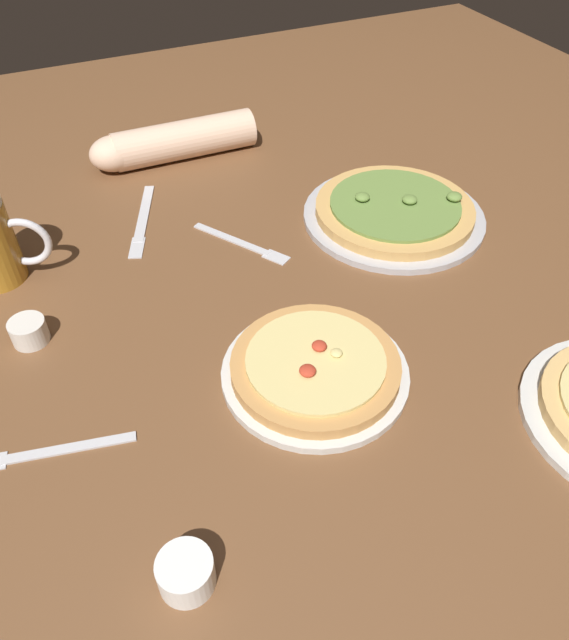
{
  "coord_description": "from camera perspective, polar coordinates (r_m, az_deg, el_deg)",
  "views": [
    {
      "loc": [
        -0.27,
        -0.6,
        0.64
      ],
      "look_at": [
        0.0,
        0.0,
        0.02
      ],
      "focal_mm": 34.25,
      "sensor_mm": 36.0,
      "label": 1
    }
  ],
  "objects": [
    {
      "name": "pizza_plate_far",
      "position": [
        1.16,
        10.21,
        9.94
      ],
      "size": [
        0.33,
        0.33,
        0.05
      ],
      "color": "#B2B2B7",
      "rests_on": "ground_plane"
    },
    {
      "name": "fork_left",
      "position": [
        1.08,
        -3.94,
        7.2
      ],
      "size": [
        0.12,
        0.18,
        0.01
      ],
      "color": "silver",
      "rests_on": "ground_plane"
    },
    {
      "name": "diner_arm",
      "position": [
        1.34,
        -10.81,
        15.96
      ],
      "size": [
        0.35,
        0.08,
        0.08
      ],
      "color": "beige",
      "rests_on": "ground_plane"
    },
    {
      "name": "ground_plane",
      "position": [
        0.93,
        0.0,
        -1.57
      ],
      "size": [
        2.4,
        2.4,
        0.03
      ],
      "primitive_type": "cube",
      "color": "brown"
    },
    {
      "name": "pizza_plate_near",
      "position": [
        0.84,
        2.83,
        -4.54
      ],
      "size": [
        0.26,
        0.26,
        0.05
      ],
      "color": "silver",
      "rests_on": "ground_plane"
    },
    {
      "name": "knife_spare",
      "position": [
        1.17,
        -13.13,
        9.12
      ],
      "size": [
        0.1,
        0.22,
        0.01
      ],
      "color": "silver",
      "rests_on": "ground_plane"
    },
    {
      "name": "fork_spare",
      "position": [
        0.83,
        -21.15,
        -11.37
      ],
      "size": [
        0.2,
        0.06,
        0.01
      ],
      "color": "silver",
      "rests_on": "ground_plane"
    },
    {
      "name": "ramekin_butter",
      "position": [
        0.96,
        -22.78,
        -0.98
      ],
      "size": [
        0.05,
        0.05,
        0.04
      ],
      "primitive_type": "cylinder",
      "color": "silver",
      "rests_on": "ground_plane"
    },
    {
      "name": "ramekin_sauce",
      "position": [
        0.69,
        -9.21,
        -22.29
      ],
      "size": [
        0.06,
        0.06,
        0.04
      ],
      "primitive_type": "cylinder",
      "color": "white",
      "rests_on": "ground_plane"
    }
  ]
}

